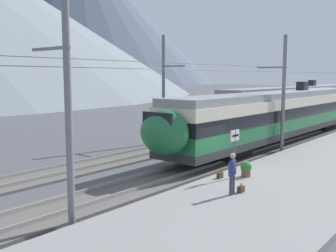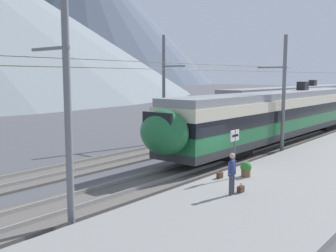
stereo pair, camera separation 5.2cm
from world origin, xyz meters
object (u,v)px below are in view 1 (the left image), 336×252
train_far_track (295,101)px  catenary_mast_far_side (165,88)px  handbag_near_sign (220,175)px  potted_plant_platform_edge (246,168)px  train_near_platform (278,114)px  catenary_mast_west (66,95)px  platform_sign (235,143)px  passenger_walking (232,171)px  catenary_mast_mid (282,92)px  handbag_beside_passenger (241,189)px

train_far_track → catenary_mast_far_side: bearing=175.3°
train_far_track → handbag_near_sign: size_ratio=80.78×
potted_plant_platform_edge → train_far_track: bearing=17.4°
train_near_platform → train_far_track: size_ratio=0.87×
handbag_near_sign → train_near_platform: bearing=12.4°
train_near_platform → handbag_near_sign: train_near_platform is taller
catenary_mast_west → platform_sign: (8.05, -1.58, -2.43)m
catenary_mast_west → platform_sign: 8.55m
potted_plant_platform_edge → catenary_mast_far_side: bearing=59.1°
train_far_track → handbag_near_sign: 28.74m
catenary_mast_far_side → passenger_walking: 14.41m
catenary_mast_west → catenary_mast_mid: bearing=0.0°
train_far_track → catenary_mast_west: 35.91m
train_far_track → catenary_mast_mid: catenary_mast_mid is taller
train_near_platform → handbag_near_sign: 12.81m
platform_sign → passenger_walking: bearing=-151.7°
catenary_mast_west → handbag_beside_passenger: bearing=-25.5°
catenary_mast_far_side → handbag_beside_passenger: (-8.38, -11.09, -3.70)m
train_far_track → potted_plant_platform_edge: size_ratio=43.86×
catenary_mast_far_side → potted_plant_platform_edge: catenary_mast_far_side is taller
platform_sign → handbag_beside_passenger: (-1.83, -1.39, -1.51)m
handbag_beside_passenger → handbag_near_sign: bearing=53.6°
catenary_mast_mid → potted_plant_platform_edge: 8.97m
train_near_platform → catenary_mast_far_side: (-5.38, 6.51, 1.91)m
handbag_near_sign → platform_sign: bearing=-45.6°
catenary_mast_far_side → potted_plant_platform_edge: bearing=-120.9°
catenary_mast_west → potted_plant_platform_edge: 9.55m
potted_plant_platform_edge → passenger_walking: bearing=-161.9°
catenary_mast_far_side → platform_sign: (-6.54, -9.71, -2.20)m
train_near_platform → train_far_track: same height
catenary_mast_mid → handbag_near_sign: 9.87m
handbag_near_sign → catenary_mast_mid: bearing=7.0°
handbag_beside_passenger → handbag_near_sign: 2.31m
passenger_walking → handbag_near_sign: 2.68m
passenger_walking → catenary_mast_mid: bearing=14.5°
platform_sign → potted_plant_platform_edge: size_ratio=3.07×
catenary_mast_far_side → potted_plant_platform_edge: 12.17m
train_far_track → catenary_mast_west: size_ratio=0.72×
train_near_platform → catenary_mast_west: (-19.97, -1.62, 2.15)m
train_far_track → catenary_mast_far_side: size_ratio=0.72×
platform_sign → handbag_near_sign: bearing=134.4°
train_near_platform → platform_sign: size_ratio=12.43×
catenary_mast_mid → catenary_mast_far_side: catenary_mast_far_side is taller
handbag_near_sign → catenary_mast_far_side: bearing=52.8°
train_near_platform → passenger_walking: (-14.27, -4.46, -0.98)m
train_far_track → catenary_mast_far_side: catenary_mast_far_side is taller
catenary_mast_far_side → platform_sign: size_ratio=19.75×
catenary_mast_mid → handbag_beside_passenger: catenary_mast_mid is taller
train_far_track → platform_sign: size_ratio=14.29×
catenary_mast_mid → platform_sign: size_ratio=19.75×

